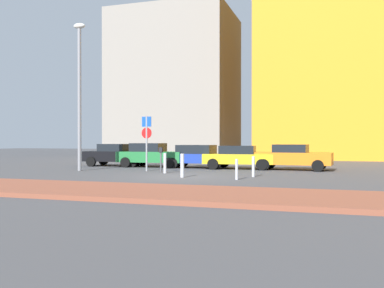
{
  "coord_description": "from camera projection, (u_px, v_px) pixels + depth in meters",
  "views": [
    {
      "loc": [
        6.68,
        -18.65,
        1.67
      ],
      "look_at": [
        0.18,
        1.29,
        1.51
      ],
      "focal_mm": 39.62,
      "sensor_mm": 36.0,
      "label": 1
    }
  ],
  "objects": [
    {
      "name": "parked_car_yellow",
      "position": [
        239.0,
        157.0,
        25.08
      ],
      "size": [
        4.24,
        2.16,
        1.38
      ],
      "color": "gold",
      "rests_on": "ground"
    },
    {
      "name": "street_lamp",
      "position": [
        79.0,
        86.0,
        23.57
      ],
      "size": [
        0.7,
        0.36,
        8.22
      ],
      "color": "gray",
      "rests_on": "ground"
    },
    {
      "name": "building_colorful_midrise",
      "position": [
        365.0,
        33.0,
        42.48
      ],
      "size": [
        19.84,
        17.48,
        25.09
      ],
      "primitive_type": "cube",
      "color": "orange",
      "rests_on": "ground"
    },
    {
      "name": "building_under_construction",
      "position": [
        176.0,
        85.0,
        48.88
      ],
      "size": [
        13.13,
        10.72,
        16.21
      ],
      "primitive_type": "cube",
      "color": "gray",
      "rests_on": "ground"
    },
    {
      "name": "parked_car_black",
      "position": [
        117.0,
        155.0,
        27.9
      ],
      "size": [
        4.3,
        2.03,
        1.46
      ],
      "color": "black",
      "rests_on": "ground"
    },
    {
      "name": "parking_meter",
      "position": [
        161.0,
        156.0,
        22.5
      ],
      "size": [
        0.18,
        0.14,
        1.32
      ],
      "color": "#4C4C51",
      "rests_on": "ground"
    },
    {
      "name": "parked_car_orange",
      "position": [
        292.0,
        157.0,
        24.2
      ],
      "size": [
        4.45,
        2.2,
        1.46
      ],
      "color": "orange",
      "rests_on": "ground"
    },
    {
      "name": "parking_sign_post",
      "position": [
        147.0,
        136.0,
        23.24
      ],
      "size": [
        0.6,
        0.1,
        3.03
      ],
      "color": "gray",
      "rests_on": "ground"
    },
    {
      "name": "traffic_bollard_mid",
      "position": [
        253.0,
        167.0,
        19.58
      ],
      "size": [
        0.13,
        0.13,
        0.96
      ],
      "primitive_type": "cylinder",
      "color": "#B7B7BC",
      "rests_on": "ground"
    },
    {
      "name": "ground_plane",
      "position": [
        180.0,
        176.0,
        19.81
      ],
      "size": [
        120.0,
        120.0,
        0.0
      ],
      "primitive_type": "plane",
      "color": "#424244"
    },
    {
      "name": "parked_car_green",
      "position": [
        151.0,
        155.0,
        26.93
      ],
      "size": [
        4.28,
        1.98,
        1.52
      ],
      "color": "#237238",
      "rests_on": "ground"
    },
    {
      "name": "traffic_bollard_near",
      "position": [
        165.0,
        163.0,
        21.79
      ],
      "size": [
        0.15,
        0.15,
        1.03
      ],
      "primitive_type": "cylinder",
      "color": "#B7B7BC",
      "rests_on": "ground"
    },
    {
      "name": "traffic_bollard_far",
      "position": [
        237.0,
        169.0,
        18.1
      ],
      "size": [
        0.12,
        0.12,
        0.89
      ],
      "primitive_type": "cylinder",
      "color": "#B7B7BC",
      "rests_on": "ground"
    },
    {
      "name": "sidewalk_brick",
      "position": [
        111.0,
        191.0,
        13.56
      ],
      "size": [
        40.0,
        3.8,
        0.14
      ],
      "primitive_type": "cube",
      "color": "brown",
      "rests_on": "ground"
    },
    {
      "name": "parked_car_blue",
      "position": [
        198.0,
        156.0,
        26.08
      ],
      "size": [
        4.04,
        2.11,
        1.41
      ],
      "color": "#1E389E",
      "rests_on": "ground"
    },
    {
      "name": "traffic_bollard_edge",
      "position": [
        182.0,
        166.0,
        19.27
      ],
      "size": [
        0.17,
        0.17,
        1.08
      ],
      "primitive_type": "cylinder",
      "color": "#B7B7BC",
      "rests_on": "ground"
    }
  ]
}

